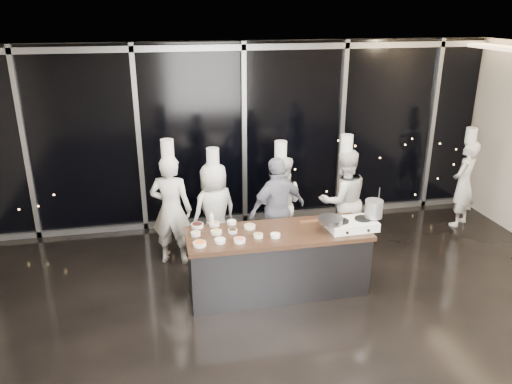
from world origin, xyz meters
TOP-DOWN VIEW (x-y plane):
  - ground at (0.00, 0.00)m, footprint 9.00×9.00m
  - room_shell at (0.18, 0.00)m, footprint 9.02×7.02m
  - window_wall at (0.00, 3.43)m, footprint 8.90×0.11m
  - demo_counter at (0.00, 0.90)m, footprint 2.46×0.86m
  - stove at (1.00, 0.79)m, footprint 0.67×0.44m
  - frying_pan at (0.68, 0.77)m, footprint 0.60×0.35m
  - stock_pot at (1.31, 0.81)m, footprint 0.25×0.25m
  - prep_bowls at (-0.71, 0.97)m, footprint 1.15×0.74m
  - squeeze_bottle at (-0.85, 1.24)m, footprint 0.06×0.06m
  - chef_far_left at (-1.37, 2.04)m, footprint 0.72×0.58m
  - chef_left at (-0.71, 2.07)m, footprint 0.89×0.77m
  - chef_center at (0.34, 2.13)m, footprint 0.94×0.84m
  - guest at (0.22, 1.83)m, footprint 1.05×0.72m
  - chef_right at (1.33, 1.96)m, footprint 0.87×0.71m
  - chef_side at (3.77, 2.42)m, footprint 0.68×0.63m

SIDE VIEW (x-z plane):
  - ground at x=0.00m, z-range 0.00..0.00m
  - demo_counter at x=0.00m, z-range 0.00..0.90m
  - chef_left at x=-0.71m, z-range -0.10..1.68m
  - chef_center at x=0.34m, z-range -0.10..1.71m
  - chef_side at x=3.77m, z-range -0.09..1.70m
  - guest at x=0.22m, z-range 0.00..1.65m
  - chef_right at x=1.33m, z-range -0.10..1.80m
  - chef_far_left at x=-1.37m, z-range -0.10..1.86m
  - prep_bowls at x=-0.71m, z-range 0.90..0.95m
  - stove at x=1.00m, z-range 0.89..1.03m
  - squeeze_bottle at x=-0.85m, z-range 0.89..1.12m
  - frying_pan at x=0.68m, z-range 1.04..1.10m
  - stock_pot at x=1.31m, z-range 1.04..1.28m
  - window_wall at x=0.00m, z-range 0.00..3.20m
  - room_shell at x=0.18m, z-range 0.64..3.85m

